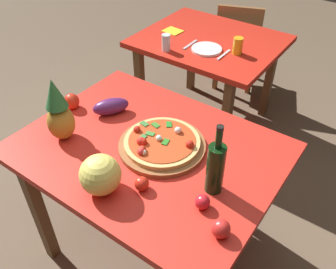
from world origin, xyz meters
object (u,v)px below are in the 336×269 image
drinking_glass_water (166,43)px  napkin_folded (173,31)px  eggplant (111,106)px  drinking_glass_juice (238,46)px  knife_utensil (224,55)px  pizza (161,142)px  wine_bottle (215,167)px  bell_pepper (72,101)px  tomato_near_board (202,202)px  background_table (209,52)px  pineapple_left (59,113)px  tomato_at_corner (142,184)px  fork_utensil (190,45)px  pizza_board (162,146)px  dining_chair (238,42)px  dinner_plate (207,49)px  display_table (149,160)px  melon (100,175)px  tomato_beside_pepper (221,229)px

drinking_glass_water → napkin_folded: bearing=116.6°
eggplant → drinking_glass_juice: size_ratio=1.69×
drinking_glass_juice → knife_utensil: 0.11m
pizza → napkin_folded: (-0.74, 1.17, -0.04)m
wine_bottle → bell_pepper: 0.96m
tomato_near_board → napkin_folded: tomato_near_board is taller
background_table → pineapple_left: pineapple_left is taller
bell_pepper → wine_bottle: bearing=-4.1°
bell_pepper → tomato_at_corner: bell_pepper is taller
drinking_glass_juice → eggplant: bearing=-102.9°
wine_bottle → drinking_glass_juice: (-0.50, 1.20, -0.07)m
napkin_folded → pizza: bearing=-57.5°
tomato_at_corner → fork_utensil: (-0.59, 1.31, -0.03)m
pizza_board → tomato_near_board: tomato_near_board is taller
dining_chair → dinner_plate: bearing=78.6°
pizza_board → pineapple_left: size_ratio=1.26×
pineapple_left → display_table: bearing=25.2°
display_table → fork_utensil: (-0.44, 1.07, 0.09)m
display_table → tomato_near_board: size_ratio=19.87×
melon → bell_pepper: melon is taller
tomato_beside_pepper → drinking_glass_water: (-1.08, 1.14, 0.02)m
pizza → pineapple_left: size_ratio=1.10×
pineapple_left → bell_pepper: (-0.16, 0.20, -0.11)m
tomato_near_board → tomato_at_corner: size_ratio=0.99×
background_table → dinner_plate: size_ratio=4.78×
display_table → background_table: 1.31m
pizza_board → eggplant: 0.41m
wine_bottle → fork_utensil: 1.41m
pizza_board → wine_bottle: wine_bottle is taller
fork_utensil → knife_utensil: 0.28m
tomato_at_corner → knife_utensil: 1.34m
dining_chair → knife_utensil: 0.94m
pizza_board → napkin_folded: pizza_board is taller
eggplant → knife_utensil: size_ratio=1.11×
tomato_at_corner → pineapple_left: bearing=175.3°
bell_pepper → eggplant: (0.21, 0.09, 0.00)m
pizza_board → pizza: (-0.00, -0.00, 0.03)m
pizza_board → dining_chair: bearing=104.9°
pineapple_left → wine_bottle: bearing=9.6°
dining_chair → display_table: bearing=82.3°
pizza → pineapple_left: pineapple_left is taller
melon → bell_pepper: 0.66m
tomato_beside_pepper → napkin_folded: (-1.22, 1.44, -0.03)m
dinner_plate → drinking_glass_juice: bearing=21.2°
dining_chair → drinking_glass_juice: size_ratio=7.20×
bell_pepper → fork_utensil: (0.11, 1.06, -0.04)m
melon → knife_utensil: size_ratio=1.00×
bell_pepper → drinking_glass_juice: (0.45, 1.14, 0.02)m
tomato_near_board → eggplant: bearing=160.2°
tomato_at_corner → pizza: bearing=108.8°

